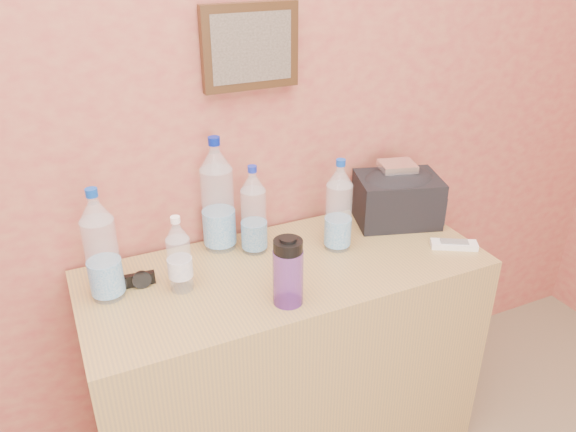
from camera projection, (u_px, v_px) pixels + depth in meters
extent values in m
plane|color=#B87657|center=(134.00, 73.00, 1.57)|extent=(4.00, 0.00, 4.00)
cube|color=tan|center=(287.00, 363.00, 1.91)|extent=(1.25, 0.52, 0.78)
cylinder|color=silver|center=(102.00, 251.00, 1.53)|extent=(0.09, 0.09, 0.29)
cylinder|color=#0B3FAC|center=(91.00, 193.00, 1.45)|extent=(0.03, 0.03, 0.02)
cylinder|color=silver|center=(218.00, 201.00, 1.77)|extent=(0.10, 0.10, 0.33)
cylinder|color=#061B96|center=(214.00, 141.00, 1.68)|extent=(0.04, 0.04, 0.02)
cylinder|color=silver|center=(254.00, 215.00, 1.77)|extent=(0.08, 0.08, 0.26)
cylinder|color=#1326AD|center=(252.00, 169.00, 1.70)|extent=(0.03, 0.03, 0.02)
cylinder|color=silver|center=(339.00, 210.00, 1.78)|extent=(0.08, 0.08, 0.27)
cylinder|color=#0F40B5|center=(341.00, 163.00, 1.71)|extent=(0.03, 0.03, 0.02)
cylinder|color=#C7E5F8|center=(179.00, 258.00, 1.58)|extent=(0.07, 0.07, 0.20)
cylinder|color=white|center=(175.00, 220.00, 1.53)|extent=(0.03, 0.03, 0.02)
cylinder|color=#5A269A|center=(288.00, 277.00, 1.53)|extent=(0.08, 0.08, 0.16)
cylinder|color=black|center=(288.00, 245.00, 1.49)|extent=(0.08, 0.08, 0.04)
cube|color=silver|center=(454.00, 245.00, 1.83)|extent=(0.15, 0.11, 0.02)
cube|color=white|center=(397.00, 166.00, 1.93)|extent=(0.14, 0.13, 0.02)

